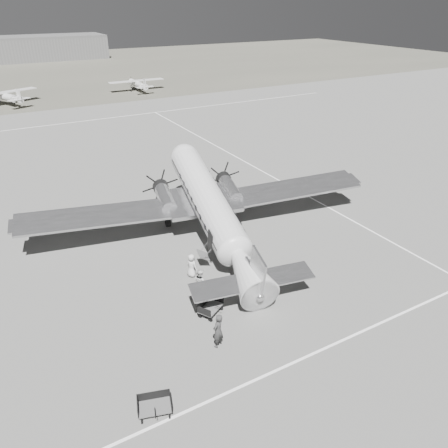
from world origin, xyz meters
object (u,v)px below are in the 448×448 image
Objects in this scene: baggage_cart_far at (155,407)px; passenger at (192,266)px; dc3_airliner at (211,208)px; ground_crew at (218,331)px; baggage_cart_near at (211,307)px; ramp_agent at (201,282)px; light_plane_left at (5,98)px; hangar_main at (30,48)px; light_plane_right at (137,85)px.

passenger is at bearing 72.63° from baggage_cart_far.
dc3_airliner reaches higher than ground_crew.
baggage_cart_near is 0.96× the size of passenger.
ramp_agent reaches higher than baggage_cart_far.
light_plane_left reaches higher than ground_crew.
ramp_agent is at bearing -93.75° from hangar_main.
light_plane_left is at bearing 108.54° from dc3_airliner.
light_plane_left is 62.15m from passenger.
passenger reaches higher than baggage_cart_far.
light_plane_right is (10.74, -61.35, -2.16)m from hangar_main.
passenger is (6.02, 8.83, 0.37)m from baggage_cart_far.
hangar_main is 120.97m from dc3_airliner.
ground_crew is (-9.52, -131.08, -2.30)m from hangar_main.
dc3_airliner reaches higher than ramp_agent.
light_plane_right is 6.77× the size of passenger.
hangar_main is 27.22× the size of baggage_cart_far.
light_plane_left reaches higher than ramp_agent.
ground_crew reaches higher than baggage_cart_near.
passenger is at bearing 48.99° from baggage_cart_near.
light_plane_right is at bearing 88.01° from baggage_cart_far.
passenger is (-7.92, -124.60, -2.49)m from hangar_main.
passenger is at bearing -108.65° from light_plane_left.
baggage_cart_near is at bearing -109.56° from light_plane_left.
baggage_cart_far is at bearing -168.39° from baggage_cart_near.
hangar_main is at bearing 99.54° from light_plane_right.
baggage_cart_near is at bearing -107.77° from dc3_airliner.
dc3_airliner is at bearing 70.08° from baggage_cart_far.
light_plane_right is 76.19m from baggage_cart_far.
hangar_main reaches higher than baggage_cart_near.
light_plane_left reaches higher than baggage_cart_near.
dc3_airliner is at bearing -65.01° from passenger.
hangar_main is at bearing 54.89° from light_plane_left.
ground_crew is 1.23× the size of passenger.
hangar_main is 3.55× the size of light_plane_left.
ramp_agent is (5.65, 6.78, 0.46)m from baggage_cart_far.
dc3_airliner is 7.10m from ramp_agent.
hangar_main reaches higher than passenger.
hangar_main is at bearing -4.31° from ramp_agent.
light_plane_right is 5.50× the size of ground_crew.
light_plane_left reaches higher than baggage_cart_far.
light_plane_right is 6.14× the size of ramp_agent.
passenger is at bearing -133.57° from ground_crew.
light_plane_left is 66.08m from baggage_cart_near.
baggage_cart_far is at bearing -109.30° from light_plane_right.
light_plane_left reaches higher than passenger.
baggage_cart_near is 2.70m from ground_crew.
ramp_agent is (-19.04, -65.30, -0.25)m from light_plane_right.
hangar_main is 26.96× the size of baggage_cart_near.
ground_crew is at bearing -94.15° from hangar_main.
ground_crew is (4.43, 2.35, 0.56)m from baggage_cart_far.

